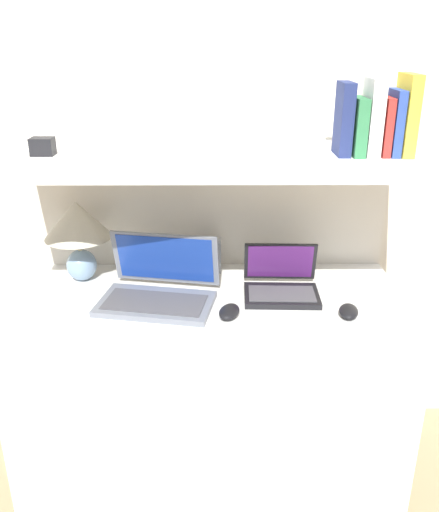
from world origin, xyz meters
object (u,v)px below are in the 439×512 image
(table_lamp, at_px, (78,227))
(second_mouse, at_px, (349,311))
(book_navy, at_px, (344,119))
(shelf_gadget, at_px, (43,146))
(book_blue, at_px, (394,123))
(book_white, at_px, (372,117))
(laptop_small, at_px, (281,285))
(book_green, at_px, (357,126))
(book_red, at_px, (384,126))
(laptop_large, at_px, (159,289))
(book_yellow, at_px, (406,115))
(computer_mouse, at_px, (229,312))
(router_box, at_px, (208,256))

(table_lamp, height_order, second_mouse, table_lamp)
(book_navy, bearing_deg, shelf_gadget, 180.00)
(book_blue, xyz_separation_m, book_white, (-0.07, 0.00, 0.02))
(table_lamp, xyz_separation_m, laptop_small, (0.74, -0.13, -0.18))
(book_green, bearing_deg, table_lamp, 174.25)
(book_red, bearing_deg, book_green, 180.00)
(book_white, bearing_deg, book_blue, 0.00)
(laptop_large, relative_size, book_blue, 2.07)
(second_mouse, height_order, book_white, book_white)
(second_mouse, xyz_separation_m, book_yellow, (0.18, 0.20, 0.61))
(second_mouse, distance_m, book_red, 0.62)
(computer_mouse, xyz_separation_m, book_green, (0.42, 0.20, 0.57))
(book_yellow, relative_size, book_blue, 1.23)
(book_green, bearing_deg, laptop_large, -172.82)
(book_blue, xyz_separation_m, shelf_gadget, (-1.15, 0.00, -0.08))
(laptop_small, height_order, shelf_gadget, shelf_gadget)
(book_blue, distance_m, book_red, 0.03)
(table_lamp, bearing_deg, computer_mouse, -28.12)
(table_lamp, relative_size, book_red, 1.67)
(laptop_large, distance_m, book_navy, 0.84)
(router_box, bearing_deg, book_red, -16.51)
(router_box, bearing_deg, table_lamp, -171.16)
(laptop_small, relative_size, second_mouse, 2.42)
(laptop_large, bearing_deg, computer_mouse, -25.12)
(laptop_large, height_order, second_mouse, laptop_large)
(laptop_large, relative_size, book_white, 1.77)
(book_red, bearing_deg, book_blue, 0.00)
(book_blue, bearing_deg, laptop_small, -174.43)
(shelf_gadget, bearing_deg, book_red, 0.00)
(computer_mouse, distance_m, second_mouse, 0.40)
(book_navy, bearing_deg, computer_mouse, -152.06)
(laptop_large, distance_m, book_white, 0.91)
(laptop_small, relative_size, book_navy, 1.17)
(second_mouse, bearing_deg, router_box, 141.87)
(router_box, bearing_deg, book_blue, -15.71)
(table_lamp, relative_size, book_green, 1.68)
(computer_mouse, distance_m, book_yellow, 0.86)
(table_lamp, xyz_separation_m, book_blue, (1.09, -0.10, 0.39))
(laptop_large, relative_size, router_box, 3.32)
(router_box, bearing_deg, laptop_large, -123.50)
(book_navy, bearing_deg, book_green, 0.00)
(second_mouse, height_order, book_green, book_green)
(computer_mouse, distance_m, book_navy, 0.73)
(table_lamp, distance_m, book_blue, 1.16)
(computer_mouse, bearing_deg, book_white, 23.07)
(table_lamp, xyz_separation_m, shelf_gadget, (-0.06, -0.10, 0.31))
(book_red, height_order, book_navy, book_navy)
(book_red, bearing_deg, router_box, 163.49)
(book_yellow, bearing_deg, router_box, 165.15)
(table_lamp, bearing_deg, laptop_large, -30.38)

